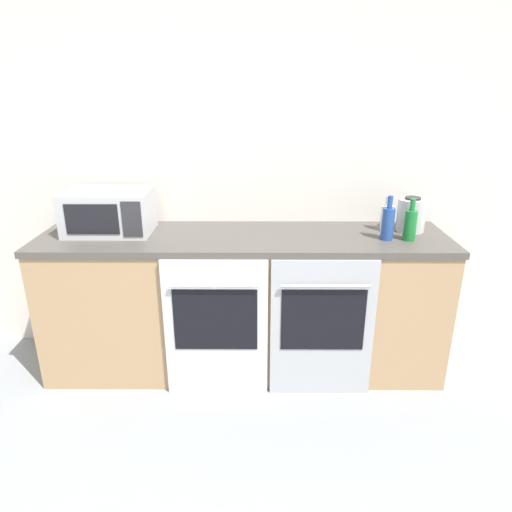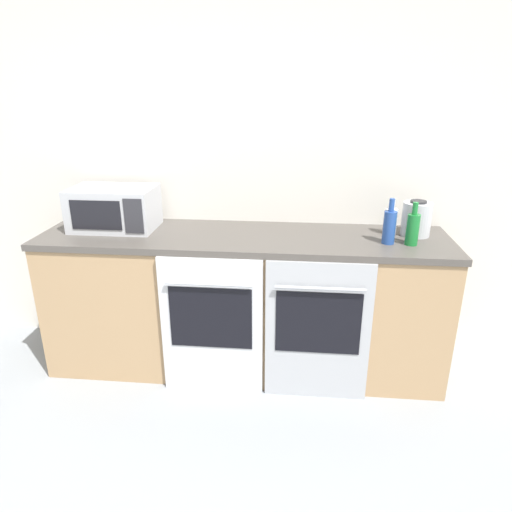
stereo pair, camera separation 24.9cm
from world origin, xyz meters
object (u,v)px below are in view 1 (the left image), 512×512
object	(u,v)px
bottle_blue	(388,223)
kettle	(411,215)
oven_left	(216,328)
microwave	(109,212)
oven_right	(322,328)
bottle_clear	(387,217)
bottle_green	(410,224)

from	to	relation	value
bottle_blue	kettle	size ratio (longest dim) A/B	1.23
oven_left	microwave	world-z (taller)	microwave
oven_left	kettle	distance (m)	1.42
oven_left	microwave	xyz separation A→B (m)	(-0.69, 0.38, 0.61)
bottle_blue	oven_right	bearing A→B (deg)	-148.23
bottle_blue	kettle	distance (m)	0.26
oven_left	oven_right	xyz separation A→B (m)	(0.63, 0.00, 0.00)
oven_right	bottle_clear	bearing A→B (deg)	44.35
microwave	bottle_green	bearing A→B (deg)	-4.56
microwave	bottle_green	size ratio (longest dim) A/B	2.07
microwave	bottle_clear	size ratio (longest dim) A/B	2.34
bottle_clear	kettle	bearing A→B (deg)	-2.10
oven_right	bottle_blue	bearing A→B (deg)	31.77
bottle_clear	kettle	distance (m)	0.15
bottle_blue	oven_left	bearing A→B (deg)	-166.56
oven_right	microwave	bearing A→B (deg)	163.83
oven_left	bottle_blue	distance (m)	1.21
oven_left	kettle	xyz separation A→B (m)	(1.22, 0.42, 0.58)
microwave	bottle_green	distance (m)	1.85
bottle_clear	microwave	bearing A→B (deg)	-178.51
oven_left	microwave	distance (m)	0.99
microwave	bottle_blue	world-z (taller)	bottle_blue
microwave	oven_right	bearing A→B (deg)	-16.17
bottle_blue	bottle_clear	bearing A→B (deg)	77.27
oven_right	microwave	world-z (taller)	microwave
oven_left	oven_right	size ratio (longest dim) A/B	1.00
oven_right	bottle_green	distance (m)	0.82
kettle	oven_left	bearing A→B (deg)	-160.92
bottle_blue	bottle_clear	xyz separation A→B (m)	(0.04, 0.18, -0.02)
microwave	bottle_blue	bearing A→B (deg)	-4.56
bottle_blue	kettle	xyz separation A→B (m)	(0.19, 0.18, -0.00)
oven_right	oven_left	bearing A→B (deg)	180.00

